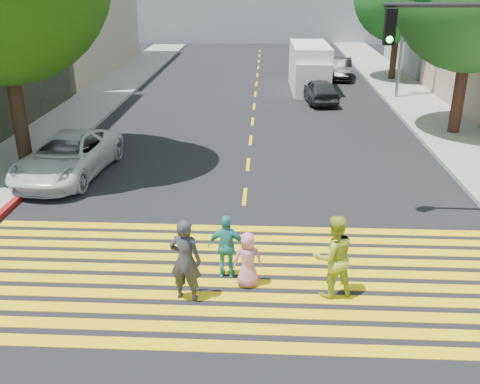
# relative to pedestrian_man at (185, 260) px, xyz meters

# --- Properties ---
(ground) EXTENTS (120.00, 120.00, 0.00)m
(ground) POSITION_rel_pedestrian_man_xyz_m (1.01, -0.36, -0.93)
(ground) COLOR black
(sidewalk_left) EXTENTS (3.00, 40.00, 0.15)m
(sidewalk_left) POSITION_rel_pedestrian_man_xyz_m (-7.49, 21.64, -0.86)
(sidewalk_left) COLOR gray
(sidewalk_left) RESTS_ON ground
(sidewalk_right) EXTENTS (3.00, 60.00, 0.15)m
(sidewalk_right) POSITION_rel_pedestrian_man_xyz_m (9.51, 14.64, -0.86)
(sidewalk_right) COLOR gray
(sidewalk_right) RESTS_ON ground
(curb_red) EXTENTS (0.20, 8.00, 0.16)m
(curb_red) POSITION_rel_pedestrian_man_xyz_m (-5.89, 5.64, -0.85)
(curb_red) COLOR maroon
(curb_red) RESTS_ON ground
(crosswalk) EXTENTS (13.40, 5.30, 0.01)m
(crosswalk) POSITION_rel_pedestrian_man_xyz_m (1.01, 0.91, -0.93)
(crosswalk) COLOR yellow
(crosswalk) RESTS_ON ground
(lane_line) EXTENTS (0.12, 34.40, 0.01)m
(lane_line) POSITION_rel_pedestrian_man_xyz_m (1.01, 22.14, -0.93)
(lane_line) COLOR yellow
(lane_line) RESTS_ON ground
(pedestrian_man) EXTENTS (0.75, 0.56, 1.86)m
(pedestrian_man) POSITION_rel_pedestrian_man_xyz_m (0.00, 0.00, 0.00)
(pedestrian_man) COLOR #2F3137
(pedestrian_man) RESTS_ON ground
(pedestrian_woman) EXTENTS (1.09, 0.96, 1.87)m
(pedestrian_woman) POSITION_rel_pedestrian_man_xyz_m (3.09, 0.30, 0.01)
(pedestrian_woman) COLOR #AFC02F
(pedestrian_woman) RESTS_ON ground
(pedestrian_child) EXTENTS (0.67, 0.48, 1.29)m
(pedestrian_child) POSITION_rel_pedestrian_man_xyz_m (1.28, 0.58, -0.29)
(pedestrian_child) COLOR pink
(pedestrian_child) RESTS_ON ground
(pedestrian_extra) EXTENTS (0.91, 0.44, 1.52)m
(pedestrian_extra) POSITION_rel_pedestrian_man_xyz_m (0.80, 0.95, -0.17)
(pedestrian_extra) COLOR teal
(pedestrian_extra) RESTS_ON ground
(white_sedan) EXTENTS (2.79, 5.28, 1.42)m
(white_sedan) POSITION_rel_pedestrian_man_xyz_m (-5.06, 7.20, -0.22)
(white_sedan) COLOR silver
(white_sedan) RESTS_ON ground
(dark_car_near) EXTENTS (1.99, 3.91, 1.27)m
(dark_car_near) POSITION_rel_pedestrian_man_xyz_m (4.45, 18.72, -0.29)
(dark_car_near) COLOR black
(dark_car_near) RESTS_ON ground
(silver_car) EXTENTS (2.42, 5.02, 1.41)m
(silver_car) POSITION_rel_pedestrian_man_xyz_m (4.62, 31.14, -0.23)
(silver_car) COLOR #AEB0BA
(silver_car) RESTS_ON ground
(dark_car_parked) EXTENTS (1.83, 4.07, 1.30)m
(dark_car_parked) POSITION_rel_pedestrian_man_xyz_m (6.41, 25.65, -0.28)
(dark_car_parked) COLOR black
(dark_car_parked) RESTS_ON ground
(white_van) EXTENTS (2.16, 5.54, 2.59)m
(white_van) POSITION_rel_pedestrian_man_xyz_m (4.13, 21.99, 0.30)
(white_van) COLOR white
(white_van) RESTS_ON ground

